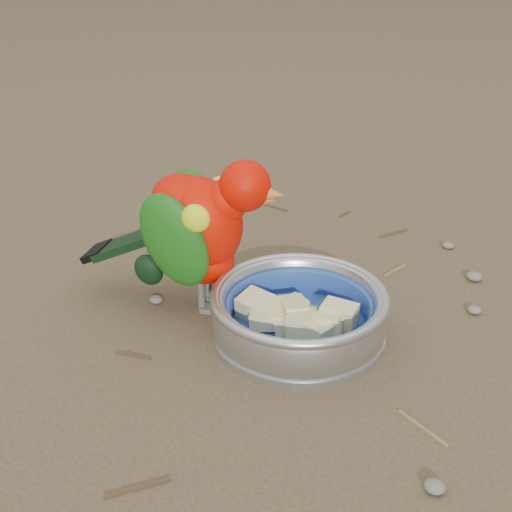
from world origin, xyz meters
The scene contains 6 objects.
ground centered at (0.00, 0.00, 0.00)m, with size 60.00×60.00×0.00m, color brown.
food_bowl centered at (-0.03, 0.01, 0.01)m, with size 0.20×0.20×0.02m, color #B2B2BA.
bowl_wall centered at (-0.03, 0.01, 0.04)m, with size 0.20×0.20×0.04m, color #B2B2BA, non-canonical shape.
fruit_wedges centered at (-0.03, 0.01, 0.03)m, with size 0.12×0.12×0.03m, color beige, non-canonical shape.
lory_parrot centered at (-0.17, 0.02, 0.10)m, with size 0.11×0.24×0.19m, color red, non-canonical shape.
ground_debris centered at (-0.03, 0.06, 0.00)m, with size 0.90×0.80×0.01m, color olive, non-canonical shape.
Camera 1 is at (0.26, -0.64, 0.47)m, focal length 50.00 mm.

